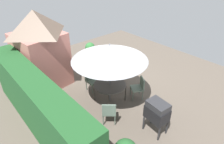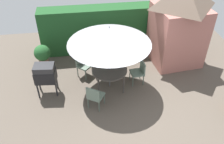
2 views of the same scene
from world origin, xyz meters
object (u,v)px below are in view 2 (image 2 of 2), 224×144
(patio_table, at_px, (110,71))
(potted_plant_by_shed, at_px, (43,55))
(garden_shed, at_px, (179,23))
(patio_umbrella, at_px, (109,36))
(bbq_grill, at_px, (45,74))
(chair_toward_hedge, at_px, (95,96))
(chair_near_shed, at_px, (139,71))
(chair_far_side, at_px, (83,64))

(patio_table, bearing_deg, potted_plant_by_shed, 146.90)
(garden_shed, height_order, patio_umbrella, garden_shed)
(patio_table, relative_size, bbq_grill, 1.04)
(garden_shed, bearing_deg, patio_umbrella, -155.09)
(garden_shed, relative_size, chair_toward_hedge, 3.66)
(bbq_grill, bearing_deg, chair_near_shed, 2.20)
(patio_table, distance_m, chair_far_side, 1.26)
(bbq_grill, bearing_deg, chair_far_side, 34.23)
(chair_toward_hedge, relative_size, potted_plant_by_shed, 0.92)
(patio_table, xyz_separation_m, chair_toward_hedge, (-0.62, -1.01, -0.18))
(patio_table, bearing_deg, garden_shed, 24.91)
(chair_far_side, bearing_deg, bbq_grill, -145.77)
(bbq_grill, height_order, potted_plant_by_shed, bbq_grill)
(bbq_grill, distance_m, potted_plant_by_shed, 1.69)
(chair_toward_hedge, bearing_deg, chair_far_side, 99.23)
(patio_umbrella, distance_m, chair_far_side, 2.02)
(patio_umbrella, relative_size, potted_plant_by_shed, 2.81)
(patio_table, xyz_separation_m, chair_far_side, (-0.92, 0.84, -0.18))
(bbq_grill, relative_size, chair_near_shed, 1.33)
(chair_toward_hedge, bearing_deg, potted_plant_by_shed, 125.25)
(garden_shed, distance_m, potted_plant_by_shed, 5.49)
(chair_near_shed, xyz_separation_m, chair_far_side, (-2.03, 0.75, 0.00))
(bbq_grill, xyz_separation_m, chair_near_shed, (3.32, 0.13, -0.33))
(potted_plant_by_shed, bearing_deg, garden_shed, -2.83)
(garden_shed, distance_m, patio_table, 3.34)
(garden_shed, relative_size, patio_table, 2.64)
(chair_far_side, xyz_separation_m, potted_plant_by_shed, (-1.55, 0.78, 0.06))
(chair_near_shed, distance_m, chair_far_side, 2.16)
(patio_umbrella, xyz_separation_m, chair_near_shed, (1.11, 0.09, -1.59))
(patio_table, height_order, potted_plant_by_shed, potted_plant_by_shed)
(garden_shed, bearing_deg, chair_toward_hedge, -146.20)
(patio_umbrella, xyz_separation_m, potted_plant_by_shed, (-2.47, 1.61, -1.54))
(patio_table, height_order, bbq_grill, bbq_grill)
(patio_table, xyz_separation_m, bbq_grill, (-2.21, -0.04, 0.14))
(garden_shed, xyz_separation_m, bbq_grill, (-5.10, -1.39, -0.84))
(chair_near_shed, bearing_deg, patio_table, -175.45)
(chair_near_shed, distance_m, potted_plant_by_shed, 3.89)
(chair_toward_hedge, height_order, potted_plant_by_shed, potted_plant_by_shed)
(garden_shed, height_order, potted_plant_by_shed, garden_shed)
(chair_far_side, xyz_separation_m, chair_toward_hedge, (0.30, -1.85, 0.00))
(bbq_grill, distance_m, chair_near_shed, 3.33)
(garden_shed, bearing_deg, chair_near_shed, -144.89)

